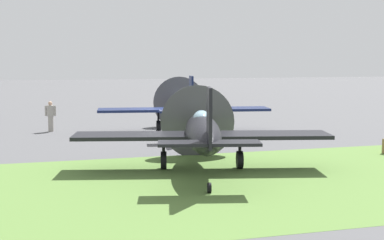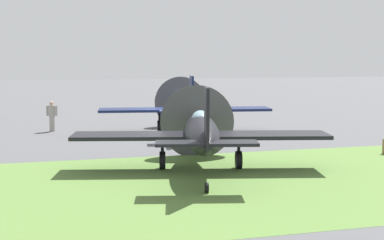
% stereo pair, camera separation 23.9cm
% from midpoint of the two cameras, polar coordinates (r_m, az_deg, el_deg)
% --- Properties ---
extents(ground_plane, '(160.00, 160.00, 0.00)m').
position_cam_midpoint_polar(ground_plane, '(29.95, -2.83, -1.51)').
color(ground_plane, '#515154').
extents(grass_verge, '(120.00, 11.00, 0.01)m').
position_cam_midpoint_polar(grass_verge, '(18.64, 5.55, -6.43)').
color(grass_verge, '#567A38').
rests_on(grass_verge, ground).
extents(airplane_lead, '(9.73, 7.75, 3.45)m').
position_cam_midpoint_polar(airplane_lead, '(30.29, -1.00, 1.33)').
color(airplane_lead, '#141E47').
rests_on(airplane_lead, ground).
extents(airplane_wingman, '(9.66, 7.73, 3.42)m').
position_cam_midpoint_polar(airplane_wingman, '(20.06, 0.76, -1.32)').
color(airplane_wingman, black).
rests_on(airplane_wingman, ground).
extents(ground_crew_chief, '(0.62, 0.38, 1.73)m').
position_cam_midpoint_polar(ground_crew_chief, '(32.03, -14.80, 0.45)').
color(ground_crew_chief, '#9E998E').
rests_on(ground_crew_chief, ground).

